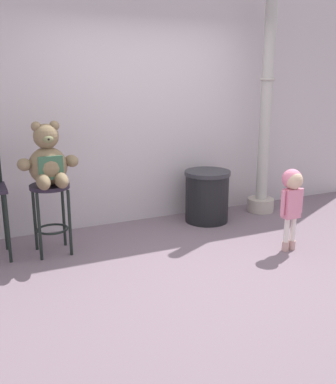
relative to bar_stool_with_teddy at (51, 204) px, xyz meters
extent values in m
plane|color=slate|center=(1.24, -1.00, -0.53)|extent=(24.00, 24.00, 0.00)
cube|color=#BDB3B7|center=(1.24, 0.79, 1.29)|extent=(7.26, 0.30, 3.64)
cylinder|color=#241D2B|center=(0.00, 0.00, 0.19)|extent=(0.40, 0.40, 0.04)
cylinder|color=black|center=(-0.15, -0.15, -0.18)|extent=(0.03, 0.03, 0.70)
cylinder|color=black|center=(0.15, -0.15, -0.18)|extent=(0.03, 0.03, 0.70)
cylinder|color=black|center=(-0.15, 0.15, -0.18)|extent=(0.03, 0.03, 0.70)
cylinder|color=black|center=(0.15, 0.15, -0.18)|extent=(0.03, 0.03, 0.70)
torus|color=black|center=(0.00, 0.00, -0.27)|extent=(0.33, 0.33, 0.02)
sphere|color=#7C674A|center=(0.00, 0.00, 0.40)|extent=(0.38, 0.38, 0.38)
cube|color=#315A3F|center=(0.00, -0.16, 0.41)|extent=(0.24, 0.03, 0.23)
sphere|color=#7C674A|center=(0.00, 0.00, 0.70)|extent=(0.25, 0.25, 0.25)
ellipsoid|color=olive|center=(0.00, -0.11, 0.68)|extent=(0.10, 0.08, 0.07)
sphere|color=black|center=(0.00, -0.13, 0.68)|extent=(0.03, 0.03, 0.03)
sphere|color=#7C674A|center=(-0.09, 0.00, 0.80)|extent=(0.10, 0.10, 0.10)
sphere|color=#7C674A|center=(0.09, 0.00, 0.80)|extent=(0.10, 0.10, 0.10)
ellipsoid|color=#7C674A|center=(-0.23, -0.03, 0.44)|extent=(0.13, 0.21, 0.12)
ellipsoid|color=#7C674A|center=(0.23, -0.03, 0.44)|extent=(0.13, 0.21, 0.12)
ellipsoid|color=#7C674A|center=(-0.09, -0.18, 0.28)|extent=(0.13, 0.33, 0.15)
ellipsoid|color=#7C674A|center=(0.09, -0.18, 0.28)|extent=(0.13, 0.33, 0.15)
cylinder|color=#C59992|center=(2.24, -0.99, -0.48)|extent=(0.07, 0.07, 0.10)
cylinder|color=silver|center=(2.24, -0.99, -0.30)|extent=(0.06, 0.06, 0.26)
cylinder|color=#C59992|center=(2.33, -0.99, -0.48)|extent=(0.07, 0.07, 0.10)
cylinder|color=silver|center=(2.33, -0.99, -0.30)|extent=(0.06, 0.06, 0.26)
cube|color=pink|center=(2.29, -0.99, -0.01)|extent=(0.18, 0.10, 0.31)
cylinder|color=pink|center=(2.17, -0.99, 0.01)|extent=(0.05, 0.05, 0.27)
cylinder|color=pink|center=(2.40, -0.99, 0.01)|extent=(0.05, 0.05, 0.27)
sphere|color=#D8B293|center=(2.29, -0.99, 0.24)|extent=(0.19, 0.19, 0.19)
sphere|color=pink|center=(2.29, -0.97, 0.25)|extent=(0.21, 0.21, 0.21)
cylinder|color=black|center=(1.98, 0.23, -0.23)|extent=(0.54, 0.54, 0.60)
cylinder|color=#2D2D33|center=(1.98, 0.23, 0.10)|extent=(0.58, 0.58, 0.05)
cylinder|color=#B2A69B|center=(2.86, 0.29, -0.44)|extent=(0.36, 0.36, 0.18)
cylinder|color=#ADAAA3|center=(2.86, 0.29, 1.09)|extent=(0.15, 0.15, 2.87)
torus|color=#ADA89E|center=(2.86, 0.29, 1.23)|extent=(0.20, 0.20, 0.04)
cylinder|color=black|center=(-0.44, -0.08, -0.18)|extent=(0.03, 0.03, 0.71)
cylinder|color=black|center=(-0.44, 0.29, -0.18)|extent=(0.03, 0.03, 0.71)
camera|label=1|loc=(-0.72, -4.43, 1.27)|focal=41.12mm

